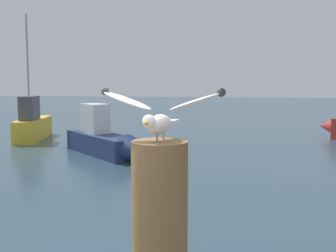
{
  "coord_description": "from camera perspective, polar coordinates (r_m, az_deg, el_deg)",
  "views": [
    {
      "loc": [
        1.42,
        -2.43,
        2.47
      ],
      "look_at": [
        1.02,
        -0.13,
        2.22
      ],
      "focal_mm": 44.9,
      "sensor_mm": 36.0,
      "label": 1
    }
  ],
  "objects": [
    {
      "name": "boat_yellow",
      "position": [
        18.7,
        -17.72,
        0.25
      ],
      "size": [
        1.77,
        4.1,
        5.08
      ],
      "color": "yellow",
      "rests_on": "ground_plane"
    },
    {
      "name": "seagull",
      "position": [
        2.09,
        -1.2,
        1.54
      ],
      "size": [
        0.65,
        0.39,
        0.27
      ],
      "color": "tan",
      "rests_on": "mooring_post"
    },
    {
      "name": "mooring_post",
      "position": [
        2.21,
        -1.13,
        -12.78
      ],
      "size": [
        0.29,
        0.29,
        0.83
      ],
      "primitive_type": "cylinder",
      "color": "brown",
      "rests_on": "harbor_quay"
    },
    {
      "name": "boat_navy",
      "position": [
        14.01,
        -8.29,
        -2.0
      ],
      "size": [
        3.76,
        3.7,
        1.76
      ],
      "color": "navy",
      "rests_on": "ground_plane"
    }
  ]
}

